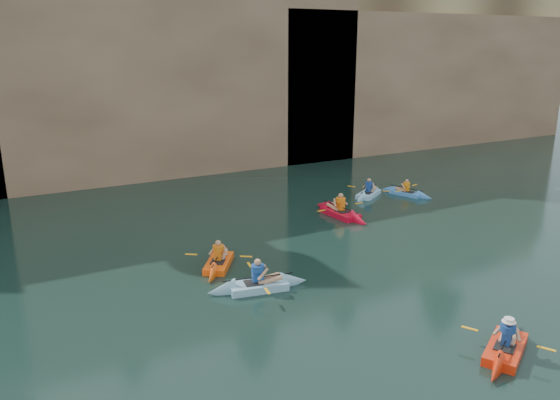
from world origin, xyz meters
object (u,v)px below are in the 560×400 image
main_kayaker (505,348)px  kayaker_orange (219,262)px  kayaker_red_far (340,213)px  kayaker_ltblue_near (258,285)px

main_kayaker → kayaker_orange: main_kayaker is taller
kayaker_red_far → main_kayaker: bearing=162.1°
kayaker_ltblue_near → main_kayaker: bearing=-47.9°
main_kayaker → kayaker_ltblue_near: bearing=92.1°
kayaker_orange → kayaker_ltblue_near: kayaker_ltblue_near is taller
kayaker_orange → kayaker_ltblue_near: 2.36m
kayaker_ltblue_near → kayaker_red_far: (6.59, 5.10, 0.00)m
main_kayaker → kayaker_orange: (-4.24, 8.56, -0.01)m
main_kayaker → kayaker_orange: bearing=86.7°
kayaker_orange → kayaker_red_far: size_ratio=0.83×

